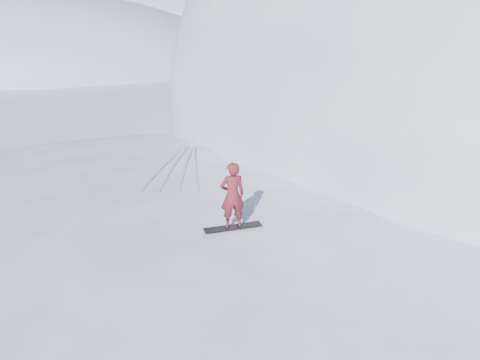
{
  "coord_description": "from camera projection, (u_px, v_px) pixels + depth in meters",
  "views": [
    {
      "loc": [
        4.88,
        -10.48,
        8.14
      ],
      "look_at": [
        2.33,
        1.28,
        3.5
      ],
      "focal_mm": 32.0,
      "sensor_mm": 36.0,
      "label": 1
    }
  ],
  "objects": [
    {
      "name": "snowboard",
      "position": [
        233.0,
        227.0,
        12.38
      ],
      "size": [
        1.63,
        1.09,
        0.03
      ],
      "primitive_type": "cube",
      "rotation": [
        0.0,
        0.0,
        0.5
      ],
      "color": "black",
      "rests_on": "near_ridge"
    },
    {
      "name": "far_ridge_c",
      "position": [
        176.0,
        46.0,
        121.67
      ],
      "size": [
        140.0,
        90.0,
        36.0
      ],
      "primitive_type": "ellipsoid",
      "color": "white",
      "rests_on": "ground"
    },
    {
      "name": "ground",
      "position": [
        159.0,
        292.0,
        13.45
      ],
      "size": [
        400.0,
        400.0,
        0.0
      ],
      "primitive_type": "plane",
      "color": "white",
      "rests_on": "ground"
    },
    {
      "name": "peak_shoulder",
      "position": [
        405.0,
        141.0,
        29.71
      ],
      "size": [
        28.0,
        24.0,
        18.0
      ],
      "primitive_type": "ellipsoid",
      "color": "white",
      "rests_on": "ground"
    },
    {
      "name": "snowboarder",
      "position": [
        232.0,
        195.0,
        12.02
      ],
      "size": [
        0.85,
        0.76,
        1.97
      ],
      "primitive_type": "imported",
      "rotation": [
        0.0,
        0.0,
        3.65
      ],
      "color": "maroon",
      "rests_on": "snowboard"
    },
    {
      "name": "board_tracks",
      "position": [
        180.0,
        164.0,
        17.6
      ],
      "size": [
        2.61,
        5.99,
        0.04
      ],
      "color": "silver",
      "rests_on": "ground"
    },
    {
      "name": "wind_bumps",
      "position": [
        167.0,
        256.0,
        15.49
      ],
      "size": [
        16.0,
        14.4,
        1.0
      ],
      "color": "white",
      "rests_on": "ground"
    },
    {
      "name": "near_ridge",
      "position": [
        215.0,
        248.0,
        15.99
      ],
      "size": [
        36.0,
        28.0,
        4.8
      ],
      "primitive_type": "ellipsoid",
      "color": "white",
      "rests_on": "ground"
    }
  ]
}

